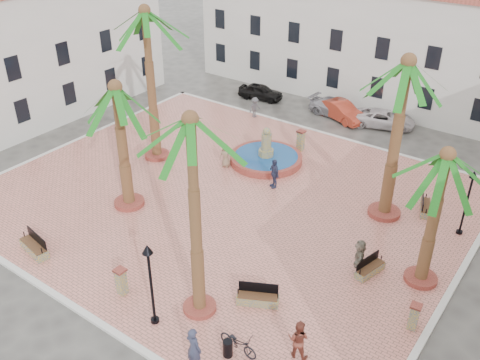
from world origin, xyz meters
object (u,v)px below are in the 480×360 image
at_px(bollard_n, 301,140).
at_px(litter_bin, 228,348).
at_px(lamppost_s, 150,271).
at_px(bicycle_a, 238,343).
at_px(palm_sw, 117,103).
at_px(pedestrian_north, 255,107).
at_px(palm_e, 444,172).
at_px(pedestrian_fountain_b, 274,173).
at_px(car_silver, 337,108).
at_px(pedestrian_fountain_a, 226,155).
at_px(bench_se, 258,298).
at_px(car_red, 341,111).
at_px(bollard_se, 121,281).
at_px(lamppost_e, 469,192).
at_px(bench_e, 370,269).
at_px(palm_nw, 146,27).
at_px(bollard_e, 414,316).
at_px(bench_ne, 425,207).
at_px(palm_ne, 406,81).
at_px(car_black, 261,92).
at_px(cyclist_b, 298,339).
at_px(bench_s, 34,247).
at_px(cyclist_a, 194,348).
at_px(pedestrian_east, 359,256).
at_px(palm_s, 191,141).
at_px(car_white, 384,119).
at_px(fountain, 266,157).

relative_size(bollard_n, litter_bin, 1.91).
xyz_separation_m(lamppost_s, bicycle_a, (3.76, 0.77, -2.25)).
height_order(palm_sw, pedestrian_north, palm_sw).
relative_size(palm_e, pedestrian_fountain_b, 3.75).
bearing_deg(car_silver, litter_bin, -158.31).
height_order(pedestrian_fountain_a, car_silver, pedestrian_fountain_a).
relative_size(bench_se, bicycle_a, 1.07).
relative_size(pedestrian_fountain_a, car_red, 0.37).
bearing_deg(bollard_se, lamppost_e, 51.20).
bearing_deg(bench_e, palm_nw, 94.56).
bearing_deg(bollard_e, bench_ne, 106.23).
distance_m(palm_ne, bicycle_a, 14.43).
relative_size(bicycle_a, pedestrian_north, 1.13).
relative_size(palm_ne, bollard_e, 7.22).
bearing_deg(car_black, cyclist_b, -153.05).
relative_size(lamppost_s, car_black, 1.09).
relative_size(palm_ne, cyclist_b, 5.16).
xyz_separation_m(bench_e, bollard_e, (2.86, -2.18, 0.40)).
bearing_deg(pedestrian_fountain_a, pedestrian_north, 103.10).
bearing_deg(lamppost_e, palm_e, -94.25).
distance_m(bench_s, cyclist_a, 10.96).
bearing_deg(pedestrian_east, palm_e, 89.90).
distance_m(palm_s, palm_ne, 12.10).
height_order(bollard_se, cyclist_a, cyclist_a).
height_order(palm_ne, bench_e, palm_ne).
distance_m(bollard_se, car_white, 24.09).
bearing_deg(lamppost_e, palm_sw, -152.91).
distance_m(palm_sw, pedestrian_north, 15.28).
height_order(bollard_se, pedestrian_fountain_b, pedestrian_fountain_b).
distance_m(litter_bin, pedestrian_fountain_b, 13.01).
bearing_deg(palm_sw, bollard_se, -46.18).
distance_m(bollard_e, litter_bin, 7.72).
bearing_deg(bollard_n, bench_s, -106.03).
xyz_separation_m(pedestrian_fountain_a, pedestrian_fountain_b, (3.85, -0.34, 0.14)).
xyz_separation_m(bench_se, car_silver, (-6.76, 20.65, 0.22)).
relative_size(fountain, bicycle_a, 2.63).
bearing_deg(pedestrian_north, car_black, 42.73).
bearing_deg(bench_e, car_white, 34.99).
bearing_deg(cyclist_a, pedestrian_fountain_b, -64.04).
xyz_separation_m(palm_e, bench_ne, (-1.82, 5.74, -5.49)).
xyz_separation_m(fountain, bicycle_a, (7.80, -13.73, 0.14)).
height_order(lamppost_e, car_white, lamppost_e).
relative_size(lamppost_e, cyclist_b, 2.12).
height_order(fountain, bench_se, fountain).
xyz_separation_m(pedestrian_fountain_b, car_silver, (-1.97, 11.94, -0.42)).
bearing_deg(car_red, pedestrian_fountain_b, -152.63).
xyz_separation_m(fountain, pedestrian_north, (-4.68, 5.50, 0.45)).
bearing_deg(pedestrian_east, palm_nw, -123.45).
distance_m(bench_e, pedestrian_north, 18.88).
relative_size(palm_s, bollard_n, 6.47).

